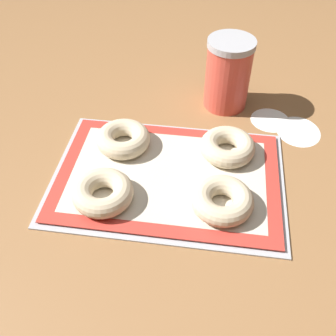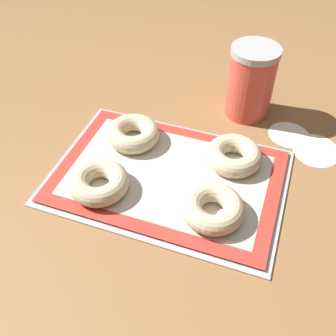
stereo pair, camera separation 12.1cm
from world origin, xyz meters
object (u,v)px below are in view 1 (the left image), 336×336
Objects in this scene: bagel_front_right at (222,200)px; flour_canister at (228,74)px; baking_tray at (168,177)px; bagel_front_left at (103,193)px; bagel_back_left at (123,139)px; bagel_back_right at (227,147)px.

bagel_front_right is 0.68× the size of flour_canister.
baking_tray is 0.15m from bagel_front_left.
bagel_front_left is at bearing -91.84° from bagel_back_left.
bagel_back_right reaches higher than baking_tray.
bagel_front_left is 1.00× the size of bagel_front_right.
baking_tray is 0.33m from flour_canister.
bagel_front_left is (-0.12, -0.09, 0.03)m from baking_tray.
bagel_front_right is at bearing -31.96° from baking_tray.
flour_canister reaches higher than bagel_front_right.
baking_tray is at bearing 148.04° from bagel_front_right.
bagel_front_right reaches higher than baking_tray.
bagel_front_right and bagel_back_right have the same top height.
bagel_front_left is at bearing -144.27° from baking_tray.
bagel_back_left is 1.00× the size of bagel_back_right.
baking_tray is 4.02× the size of bagel_front_right.
bagel_front_right is (0.24, 0.01, 0.00)m from bagel_front_left.
bagel_front_right is 0.38m from flour_canister.
bagel_back_right is (0.01, 0.16, 0.00)m from bagel_front_right.
baking_tray is 0.16m from bagel_back_right.
bagel_front_right is at bearing -33.24° from bagel_back_left.
bagel_front_right and bagel_back_left have the same top height.
baking_tray is at bearing -145.43° from bagel_back_right.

